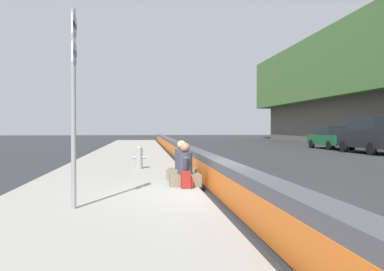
{
  "coord_description": "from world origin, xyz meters",
  "views": [
    {
      "loc": [
        -9.07,
        1.8,
        1.61
      ],
      "look_at": [
        7.84,
        -0.19,
        1.28
      ],
      "focal_mm": 38.72,
      "sensor_mm": 36.0,
      "label": 1
    }
  ],
  "objects_px": {
    "fire_hydrant": "(139,156)",
    "parked_car_midline": "(331,137)",
    "seated_person_foreground": "(185,172)",
    "seated_person_middle": "(182,167)",
    "parked_car_fourth": "(371,134)",
    "route_sign_post": "(74,94)",
    "backpack": "(186,180)"
  },
  "relations": [
    {
      "from": "parked_car_fourth",
      "to": "fire_hydrant",
      "type": "bearing_deg",
      "value": 123.04
    },
    {
      "from": "seated_person_middle",
      "to": "parked_car_fourth",
      "type": "xyz_separation_m",
      "value": [
        12.38,
        -12.87,
        0.7
      ]
    },
    {
      "from": "seated_person_foreground",
      "to": "parked_car_fourth",
      "type": "height_order",
      "value": "parked_car_fourth"
    },
    {
      "from": "backpack",
      "to": "parked_car_fourth",
      "type": "xyz_separation_m",
      "value": [
        14.08,
        -12.92,
        0.85
      ]
    },
    {
      "from": "parked_car_fourth",
      "to": "parked_car_midline",
      "type": "bearing_deg",
      "value": -0.56
    },
    {
      "from": "route_sign_post",
      "to": "fire_hydrant",
      "type": "bearing_deg",
      "value": -8.7
    },
    {
      "from": "parked_car_fourth",
      "to": "parked_car_midline",
      "type": "height_order",
      "value": "parked_car_fourth"
    },
    {
      "from": "seated_person_middle",
      "to": "backpack",
      "type": "bearing_deg",
      "value": 178.34
    },
    {
      "from": "parked_car_midline",
      "to": "route_sign_post",
      "type": "bearing_deg",
      "value": 145.15
    },
    {
      "from": "route_sign_post",
      "to": "backpack",
      "type": "xyz_separation_m",
      "value": [
        2.26,
        -2.27,
        -1.88
      ]
    },
    {
      "from": "route_sign_post",
      "to": "backpack",
      "type": "height_order",
      "value": "route_sign_post"
    },
    {
      "from": "fire_hydrant",
      "to": "seated_person_middle",
      "type": "bearing_deg",
      "value": -159.16
    },
    {
      "from": "seated_person_foreground",
      "to": "seated_person_middle",
      "type": "distance_m",
      "value": 1.26
    },
    {
      "from": "route_sign_post",
      "to": "fire_hydrant",
      "type": "relative_size",
      "value": 4.09
    },
    {
      "from": "seated_person_middle",
      "to": "parked_car_midline",
      "type": "height_order",
      "value": "parked_car_midline"
    },
    {
      "from": "seated_person_foreground",
      "to": "parked_car_fourth",
      "type": "bearing_deg",
      "value": -43.41
    },
    {
      "from": "seated_person_middle",
      "to": "fire_hydrant",
      "type": "bearing_deg",
      "value": 20.84
    },
    {
      "from": "seated_person_middle",
      "to": "parked_car_fourth",
      "type": "bearing_deg",
      "value": -46.12
    },
    {
      "from": "fire_hydrant",
      "to": "parked_car_fourth",
      "type": "relative_size",
      "value": 0.18
    },
    {
      "from": "fire_hydrant",
      "to": "seated_person_foreground",
      "type": "distance_m",
      "value": 4.63
    },
    {
      "from": "seated_person_foreground",
      "to": "parked_car_midline",
      "type": "xyz_separation_m",
      "value": [
        19.2,
        -12.96,
        0.38
      ]
    },
    {
      "from": "route_sign_post",
      "to": "parked_car_fourth",
      "type": "xyz_separation_m",
      "value": [
        16.35,
        -15.19,
        -1.03
      ]
    },
    {
      "from": "seated_person_middle",
      "to": "backpack",
      "type": "height_order",
      "value": "seated_person_middle"
    },
    {
      "from": "fire_hydrant",
      "to": "parked_car_fourth",
      "type": "distance_m",
      "value": 16.83
    },
    {
      "from": "seated_person_middle",
      "to": "route_sign_post",
      "type": "bearing_deg",
      "value": 149.65
    },
    {
      "from": "seated_person_foreground",
      "to": "seated_person_middle",
      "type": "xyz_separation_m",
      "value": [
        1.26,
        -0.03,
        0.01
      ]
    },
    {
      "from": "fire_hydrant",
      "to": "route_sign_post",
      "type": "bearing_deg",
      "value": 171.3
    },
    {
      "from": "fire_hydrant",
      "to": "parked_car_midline",
      "type": "relative_size",
      "value": 0.19
    },
    {
      "from": "seated_person_foreground",
      "to": "backpack",
      "type": "xyz_separation_m",
      "value": [
        -0.44,
        0.02,
        -0.15
      ]
    },
    {
      "from": "seated_person_foreground",
      "to": "seated_person_middle",
      "type": "relative_size",
      "value": 0.98
    },
    {
      "from": "seated_person_foreground",
      "to": "seated_person_middle",
      "type": "height_order",
      "value": "seated_person_middle"
    },
    {
      "from": "parked_car_midline",
      "to": "seated_person_middle",
      "type": "bearing_deg",
      "value": 144.22
    }
  ]
}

